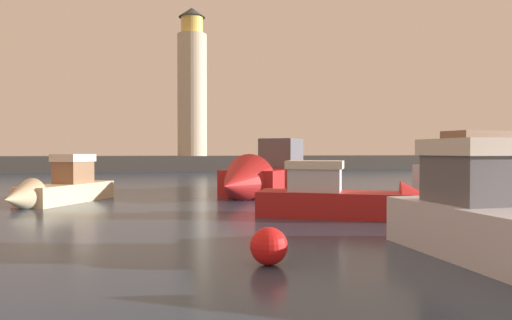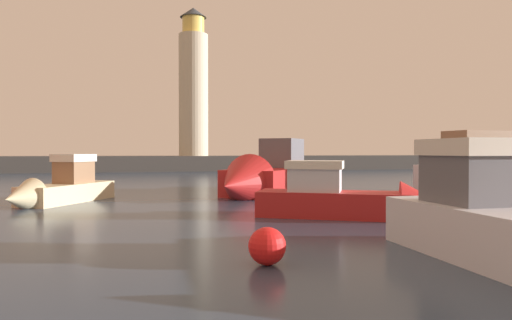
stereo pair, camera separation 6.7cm
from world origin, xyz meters
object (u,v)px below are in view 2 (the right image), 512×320
Objects in this scene: lighthouse at (193,86)px; motorboat_5 at (353,199)px; motorboat_4 at (263,178)px; motorboat_1 at (58,189)px; mooring_buoy at (267,246)px; motorboat_3 at (500,173)px.

lighthouse reaches higher than motorboat_5.
motorboat_4 is at bearing 96.16° from motorboat_5.
motorboat_1 is 0.93× the size of motorboat_5.
motorboat_1 is at bearing 146.76° from motorboat_5.
motorboat_5 is 6.84m from mooring_buoy.
lighthouse is at bearing 74.13° from motorboat_1.
mooring_buoy is (-4.34, -5.28, -0.24)m from motorboat_5.
lighthouse is at bearing 90.22° from motorboat_4.
lighthouse is 23.35× the size of mooring_buoy.
motorboat_3 is 1.53× the size of motorboat_5.
motorboat_1 is at bearing -105.87° from lighthouse.
motorboat_1 reaches higher than mooring_buoy.
lighthouse is 35.45m from motorboat_3.
motorboat_3 is 11.99m from motorboat_4.
mooring_buoy is at bearing -104.61° from motorboat_4.
motorboat_4 reaches higher than mooring_buoy.
mooring_buoy is (-3.48, -13.33, -0.48)m from motorboat_4.
motorboat_4 is 12.11× the size of mooring_buoy.
motorboat_3 reaches higher than motorboat_4.
lighthouse is 3.00× the size of motorboat_1.
lighthouse is 1.93× the size of motorboat_4.
lighthouse is 34.04m from motorboat_1.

